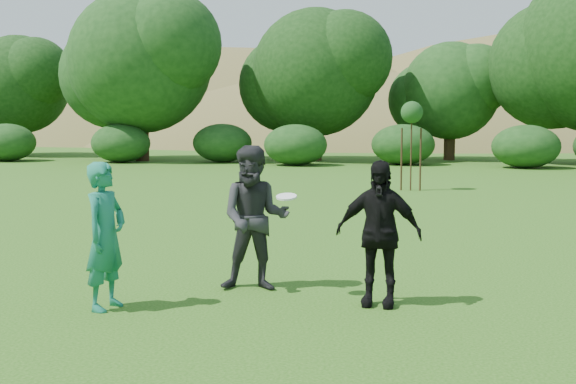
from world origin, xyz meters
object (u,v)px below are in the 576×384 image
at_px(player_black, 378,233).
at_px(player_grey, 255,218).
at_px(sapling, 412,115).
at_px(player_teal, 105,236).

bearing_deg(player_black, player_grey, 168.89).
xyz_separation_m(player_black, sapling, (-0.17, 14.34, 1.50)).
xyz_separation_m(player_grey, sapling, (1.55, 13.88, 1.42)).
bearing_deg(player_teal, sapling, -2.56).
relative_size(player_grey, sapling, 0.70).
bearing_deg(player_grey, player_teal, -148.65).
bearing_deg(sapling, player_teal, -101.57).
relative_size(player_black, sapling, 0.65).
xyz_separation_m(player_teal, player_grey, (1.56, 1.33, 0.08)).
height_order(player_grey, sapling, sapling).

